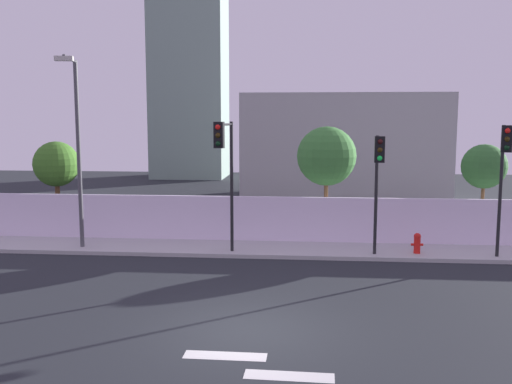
{
  "coord_description": "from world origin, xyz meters",
  "views": [
    {
      "loc": [
        1.39,
        -13.14,
        5.09
      ],
      "look_at": [
        -0.36,
        6.5,
        2.53
      ],
      "focal_mm": 39.9,
      "sensor_mm": 36.0,
      "label": 1
    }
  ],
  "objects_px": {
    "traffic_light_left": "(378,169)",
    "traffic_light_right": "(504,163)",
    "fire_hydrant": "(417,242)",
    "roadside_tree_midleft": "(327,156)",
    "roadside_tree_leftmost": "(56,165)",
    "roadside_tree_midright": "(484,167)",
    "street_lamp_curbside": "(77,138)",
    "traffic_light_center": "(225,158)"
  },
  "relations": [
    {
      "from": "street_lamp_curbside",
      "to": "fire_hydrant",
      "type": "bearing_deg",
      "value": 1.56
    },
    {
      "from": "roadside_tree_midright",
      "to": "traffic_light_center",
      "type": "bearing_deg",
      "value": -157.47
    },
    {
      "from": "street_lamp_curbside",
      "to": "fire_hydrant",
      "type": "xyz_separation_m",
      "value": [
        12.65,
        0.34,
        -3.81
      ]
    },
    {
      "from": "traffic_light_right",
      "to": "roadside_tree_midleft",
      "type": "distance_m",
      "value": 7.16
    },
    {
      "from": "street_lamp_curbside",
      "to": "roadside_tree_midright",
      "type": "relative_size",
      "value": 1.75
    },
    {
      "from": "traffic_light_left",
      "to": "fire_hydrant",
      "type": "bearing_deg",
      "value": 26.33
    },
    {
      "from": "traffic_light_left",
      "to": "traffic_light_right",
      "type": "distance_m",
      "value": 4.26
    },
    {
      "from": "roadside_tree_leftmost",
      "to": "roadside_tree_midright",
      "type": "relative_size",
      "value": 1.01
    },
    {
      "from": "roadside_tree_midright",
      "to": "traffic_light_right",
      "type": "bearing_deg",
      "value": -98.12
    },
    {
      "from": "traffic_light_left",
      "to": "roadside_tree_midleft",
      "type": "relative_size",
      "value": 0.91
    },
    {
      "from": "traffic_light_right",
      "to": "roadside_tree_midright",
      "type": "height_order",
      "value": "traffic_light_right"
    },
    {
      "from": "street_lamp_curbside",
      "to": "traffic_light_right",
      "type": "bearing_deg",
      "value": -1.65
    },
    {
      "from": "roadside_tree_leftmost",
      "to": "roadside_tree_midleft",
      "type": "xyz_separation_m",
      "value": [
        11.88,
        -0.0,
        0.43
      ]
    },
    {
      "from": "fire_hydrant",
      "to": "traffic_light_center",
      "type": "bearing_deg",
      "value": -172.03
    },
    {
      "from": "street_lamp_curbside",
      "to": "roadside_tree_midleft",
      "type": "distance_m",
      "value": 10.1
    },
    {
      "from": "traffic_light_right",
      "to": "roadside_tree_midleft",
      "type": "xyz_separation_m",
      "value": [
        -5.91,
        4.04,
        -0.09
      ]
    },
    {
      "from": "street_lamp_curbside",
      "to": "roadside_tree_midright",
      "type": "xyz_separation_m",
      "value": [
        15.88,
        3.6,
        -1.27
      ]
    },
    {
      "from": "traffic_light_left",
      "to": "roadside_tree_leftmost",
      "type": "xyz_separation_m",
      "value": [
        -13.54,
        4.05,
        -0.26
      ]
    },
    {
      "from": "traffic_light_left",
      "to": "roadside_tree_midright",
      "type": "relative_size",
      "value": 1.07
    },
    {
      "from": "street_lamp_curbside",
      "to": "roadside_tree_leftmost",
      "type": "relative_size",
      "value": 1.73
    },
    {
      "from": "traffic_light_left",
      "to": "roadside_tree_midleft",
      "type": "xyz_separation_m",
      "value": [
        -1.66,
        4.05,
        0.17
      ]
    },
    {
      "from": "traffic_light_left",
      "to": "traffic_light_right",
      "type": "xyz_separation_m",
      "value": [
        4.25,
        0.0,
        0.26
      ]
    },
    {
      "from": "traffic_light_center",
      "to": "street_lamp_curbside",
      "type": "bearing_deg",
      "value": 173.65
    },
    {
      "from": "traffic_light_right",
      "to": "roadside_tree_midleft",
      "type": "relative_size",
      "value": 0.99
    },
    {
      "from": "roadside_tree_midleft",
      "to": "traffic_light_center",
      "type": "bearing_deg",
      "value": -131.31
    },
    {
      "from": "fire_hydrant",
      "to": "roadside_tree_midleft",
      "type": "distance_m",
      "value": 5.46
    },
    {
      "from": "street_lamp_curbside",
      "to": "roadside_tree_leftmost",
      "type": "distance_m",
      "value": 4.57
    },
    {
      "from": "traffic_light_center",
      "to": "roadside_tree_leftmost",
      "type": "bearing_deg",
      "value": 152.55
    },
    {
      "from": "fire_hydrant",
      "to": "roadside_tree_midleft",
      "type": "relative_size",
      "value": 0.16
    },
    {
      "from": "fire_hydrant",
      "to": "roadside_tree_leftmost",
      "type": "distance_m",
      "value": 15.67
    },
    {
      "from": "fire_hydrant",
      "to": "roadside_tree_midleft",
      "type": "height_order",
      "value": "roadside_tree_midleft"
    },
    {
      "from": "traffic_light_left",
      "to": "fire_hydrant",
      "type": "distance_m",
      "value": 3.28
    },
    {
      "from": "traffic_light_left",
      "to": "roadside_tree_midleft",
      "type": "distance_m",
      "value": 4.38
    },
    {
      "from": "traffic_light_left",
      "to": "street_lamp_curbside",
      "type": "relative_size",
      "value": 0.61
    },
    {
      "from": "traffic_light_center",
      "to": "roadside_tree_leftmost",
      "type": "distance_m",
      "value": 9.21
    },
    {
      "from": "roadside_tree_leftmost",
      "to": "traffic_light_right",
      "type": "bearing_deg",
      "value": -12.81
    },
    {
      "from": "street_lamp_curbside",
      "to": "roadside_tree_midright",
      "type": "distance_m",
      "value": 16.34
    },
    {
      "from": "roadside_tree_midleft",
      "to": "roadside_tree_midright",
      "type": "bearing_deg",
      "value": 0.0
    },
    {
      "from": "traffic_light_left",
      "to": "fire_hydrant",
      "type": "relative_size",
      "value": 5.72
    },
    {
      "from": "traffic_light_left",
      "to": "roadside_tree_midright",
      "type": "distance_m",
      "value": 6.3
    },
    {
      "from": "traffic_light_right",
      "to": "roadside_tree_leftmost",
      "type": "distance_m",
      "value": 18.25
    },
    {
      "from": "roadside_tree_midleft",
      "to": "roadside_tree_midright",
      "type": "xyz_separation_m",
      "value": [
        6.49,
        0.0,
        -0.39
      ]
    }
  ]
}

